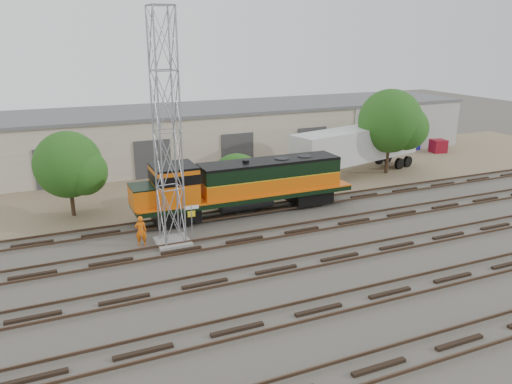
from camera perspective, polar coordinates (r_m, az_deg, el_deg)
name	(u,v)px	position (r m, az deg, el deg)	size (l,w,h in m)	color
ground	(313,239)	(31.26, 6.56, -5.40)	(140.00, 140.00, 0.00)	#47423A
dirt_strip	(229,179)	(44.13, -3.13, 1.52)	(80.00, 16.00, 0.02)	#726047
tracks	(340,257)	(28.90, 9.54, -7.33)	(80.00, 20.40, 0.28)	black
warehouse	(201,134)	(50.91, -6.29, 6.64)	(58.40, 10.40, 5.30)	beige
locomotive	(242,184)	(34.65, -1.60, 0.87)	(15.78, 2.77, 3.79)	black
signal_tower	(167,135)	(28.97, -10.12, 6.40)	(2.01, 2.01, 13.62)	gray
sign_post	(192,216)	(30.62, -7.38, -2.70)	(0.94, 0.07, 2.29)	gray
worker	(141,231)	(30.58, -13.03, -4.37)	(0.69, 0.45, 1.89)	orange
semi_trailer	(359,145)	(45.93, 11.74, 5.26)	(14.16, 6.16, 4.28)	silver
dumpster_blue	(411,142)	(58.42, 17.29, 5.44)	(1.60, 1.50, 1.50)	#17148F
dumpster_red	(438,146)	(57.58, 20.10, 4.95)	(1.50, 1.40, 1.40)	maroon
tree_west	(72,167)	(36.17, -20.28, 2.75)	(4.80, 4.57, 5.98)	#382619
tree_mid	(241,183)	(36.89, -1.78, 1.09)	(4.30, 4.10, 4.10)	#382619
tree_east	(394,123)	(46.52, 15.51, 7.63)	(5.95, 5.67, 7.66)	#382619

